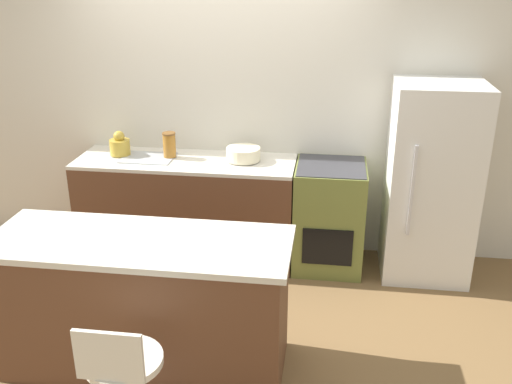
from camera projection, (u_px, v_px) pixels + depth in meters
ground_plane at (213, 274)px, 4.86m from camera, size 14.00×14.00×0.00m
wall_back at (224, 107)px, 4.98m from camera, size 8.00×0.06×2.60m
back_counter at (188, 209)px, 5.02m from camera, size 1.87×0.61×0.92m
kitchen_island at (144, 303)px, 3.62m from camera, size 1.87×0.69×0.91m
oven_range at (329, 216)px, 4.86m from camera, size 0.58×0.62×0.92m
refrigerator at (431, 182)px, 4.62m from camera, size 0.69×0.65×1.62m
stool_chair at (124, 384)px, 3.01m from camera, size 0.41×0.41×0.83m
kettle at (120, 145)px, 4.94m from camera, size 0.17×0.17×0.21m
mixing_bowl at (243, 154)px, 4.81m from camera, size 0.29×0.29×0.11m
canister_jar at (169, 145)px, 4.87m from camera, size 0.11×0.11×0.21m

